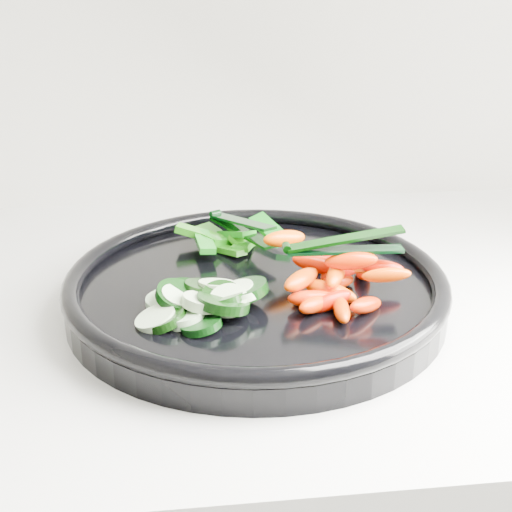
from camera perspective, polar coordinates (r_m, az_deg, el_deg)
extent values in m
cube|color=silver|center=(0.75, -5.97, -4.09)|extent=(2.02, 0.62, 0.03)
cylinder|color=black|center=(0.71, 0.00, -3.17)|extent=(0.48, 0.48, 0.02)
torus|color=black|center=(0.70, 0.00, -1.81)|extent=(0.49, 0.49, 0.02)
cylinder|color=black|center=(0.63, -7.38, -5.09)|extent=(0.04, 0.05, 0.03)
cylinder|color=beige|center=(0.63, -7.99, -5.06)|extent=(0.05, 0.05, 0.02)
cylinder|color=black|center=(0.67, -5.30, -3.16)|extent=(0.06, 0.06, 0.03)
cylinder|color=#CDEBBC|center=(0.67, -6.80, -3.27)|extent=(0.04, 0.04, 0.02)
cylinder|color=black|center=(0.67, -6.02, -3.21)|extent=(0.06, 0.06, 0.03)
cylinder|color=beige|center=(0.66, -5.71, -3.64)|extent=(0.04, 0.04, 0.02)
cylinder|color=black|center=(0.62, -4.44, -5.50)|extent=(0.05, 0.05, 0.02)
cylinder|color=beige|center=(0.63, -5.68, -5.00)|extent=(0.04, 0.04, 0.02)
cylinder|color=black|center=(0.67, -4.59, -3.17)|extent=(0.06, 0.06, 0.02)
cylinder|color=#DCF4C3|center=(0.68, -5.23, -2.69)|extent=(0.04, 0.04, 0.02)
cylinder|color=black|center=(0.67, -5.50, -3.13)|extent=(0.06, 0.06, 0.01)
cylinder|color=beige|center=(0.67, -6.87, -3.18)|extent=(0.05, 0.05, 0.01)
cylinder|color=black|center=(0.67, -6.02, -3.24)|extent=(0.06, 0.06, 0.02)
cylinder|color=#C9EABB|center=(0.66, -7.58, -3.64)|extent=(0.03, 0.03, 0.01)
cylinder|color=black|center=(0.66, -6.41, -3.73)|extent=(0.06, 0.06, 0.03)
cylinder|color=#DDF7C6|center=(0.66, -6.77, -3.61)|extent=(0.04, 0.04, 0.02)
cylinder|color=black|center=(0.64, -2.58, -3.57)|extent=(0.04, 0.05, 0.02)
cylinder|color=beige|center=(0.64, -1.01, -3.28)|extent=(0.04, 0.04, 0.02)
cylinder|color=black|center=(0.66, -4.21, -2.54)|extent=(0.05, 0.05, 0.02)
cylinder|color=beige|center=(0.66, -3.09, -2.48)|extent=(0.05, 0.05, 0.02)
cylinder|color=black|center=(0.65, -6.22, -3.24)|extent=(0.06, 0.06, 0.03)
cylinder|color=#B7D2A8|center=(0.65, -6.36, -3.32)|extent=(0.04, 0.04, 0.02)
cylinder|color=black|center=(0.64, -2.73, -3.36)|extent=(0.05, 0.05, 0.03)
cylinder|color=beige|center=(0.64, -2.19, -3.58)|extent=(0.04, 0.04, 0.03)
cylinder|color=black|center=(0.65, -1.09, -2.84)|extent=(0.06, 0.06, 0.02)
cylinder|color=#D2F4C3|center=(0.65, -1.55, -2.84)|extent=(0.03, 0.03, 0.02)
cylinder|color=black|center=(0.63, -2.66, -3.76)|extent=(0.07, 0.07, 0.02)
cylinder|color=beige|center=(0.63, -4.36, -3.71)|extent=(0.05, 0.05, 0.02)
ellipsoid|color=#E50F00|center=(0.65, 5.89, -3.64)|extent=(0.05, 0.03, 0.03)
ellipsoid|color=#F63C00|center=(0.65, 4.80, -3.49)|extent=(0.06, 0.02, 0.03)
ellipsoid|color=red|center=(0.64, 6.87, -4.30)|extent=(0.02, 0.05, 0.02)
ellipsoid|color=#FC1C00|center=(0.71, 6.00, -1.48)|extent=(0.04, 0.05, 0.03)
ellipsoid|color=#E53D00|center=(0.65, 8.78, -3.90)|extent=(0.05, 0.04, 0.03)
ellipsoid|color=#FF2D00|center=(0.69, 6.55, -2.02)|extent=(0.04, 0.03, 0.02)
ellipsoid|color=#FF4700|center=(0.65, 4.75, -3.88)|extent=(0.05, 0.04, 0.02)
ellipsoid|color=#FF4D00|center=(0.67, 5.94, -2.82)|extent=(0.06, 0.04, 0.03)
ellipsoid|color=#E94100|center=(0.72, 8.55, -1.04)|extent=(0.03, 0.05, 0.03)
ellipsoid|color=#F91100|center=(0.73, 5.64, -0.43)|extent=(0.04, 0.04, 0.02)
ellipsoid|color=red|center=(0.66, 3.65, -1.88)|extent=(0.05, 0.06, 0.02)
ellipsoid|color=#E14C00|center=(0.69, 8.23, -0.83)|extent=(0.05, 0.03, 0.02)
ellipsoid|color=red|center=(0.68, 7.13, -1.08)|extent=(0.04, 0.03, 0.02)
ellipsoid|color=#DF4700|center=(0.67, 6.43, -1.39)|extent=(0.04, 0.05, 0.02)
ellipsoid|color=#FA1E00|center=(0.69, 4.99, -0.68)|extent=(0.06, 0.03, 0.03)
ellipsoid|color=red|center=(0.69, 9.98, -0.90)|extent=(0.05, 0.02, 0.02)
ellipsoid|color=#FC2000|center=(0.68, 7.83, 0.05)|extent=(0.04, 0.04, 0.02)
ellipsoid|color=#ED5700|center=(0.71, 2.28, 1.41)|extent=(0.05, 0.04, 0.02)
ellipsoid|color=#F02400|center=(0.67, 7.61, -0.38)|extent=(0.05, 0.03, 0.02)
ellipsoid|color=#FF4600|center=(0.64, 10.39, -1.51)|extent=(0.05, 0.02, 0.02)
cube|color=#09660F|center=(0.79, -0.90, 0.98)|extent=(0.04, 0.06, 0.02)
cube|color=#156209|center=(0.79, -0.55, 1.18)|extent=(0.05, 0.04, 0.02)
cube|color=#216409|center=(0.77, -2.20, 0.47)|extent=(0.04, 0.04, 0.01)
cube|color=#156209|center=(0.81, -3.38, 1.69)|extent=(0.04, 0.06, 0.01)
cube|color=#23700A|center=(0.80, -2.28, 1.30)|extent=(0.06, 0.06, 0.03)
cube|color=#116609|center=(0.79, -1.59, 1.80)|extent=(0.04, 0.06, 0.02)
cube|color=#0F6609|center=(0.79, -4.56, 1.79)|extent=(0.06, 0.03, 0.02)
cube|color=#096810|center=(0.77, -4.16, 1.16)|extent=(0.02, 0.06, 0.01)
cube|color=#0A6D11|center=(0.80, 1.09, 2.15)|extent=(0.04, 0.07, 0.02)
cylinder|color=black|center=(0.66, 2.46, 0.68)|extent=(0.01, 0.01, 0.01)
cube|color=black|center=(0.67, 7.12, 0.46)|extent=(0.11, 0.02, 0.00)
cube|color=black|center=(0.67, 7.17, 1.37)|extent=(0.11, 0.02, 0.02)
cylinder|color=black|center=(0.82, -3.28, 3.40)|extent=(0.01, 0.01, 0.01)
cube|color=black|center=(0.78, -1.16, 1.97)|extent=(0.07, 0.10, 0.00)
cube|color=black|center=(0.77, -1.16, 2.76)|extent=(0.06, 0.10, 0.02)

